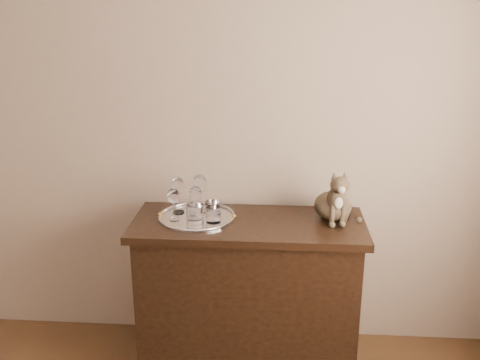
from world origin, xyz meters
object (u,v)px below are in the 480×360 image
object	(u,v)px
tumbler_c	(213,209)
sideboard	(248,294)
tray	(197,218)
wine_glass_b	(200,193)
tumbler_a	(214,215)
wine_glass_a	(178,195)
wine_glass_d	(196,202)
wine_glass_c	(174,204)
tumbler_b	(195,214)
cat	(333,193)

from	to	relation	value
tumbler_c	sideboard	bearing A→B (deg)	-7.36
sideboard	tray	size ratio (longest dim) A/B	3.00
tray	wine_glass_b	xyz separation A→B (m)	(0.01, 0.08, 0.11)
tumbler_c	tumbler_a	bearing A→B (deg)	-79.37
tumbler_a	wine_glass_a	bearing A→B (deg)	149.36
tray	wine_glass_d	bearing A→B (deg)	141.19
tray	tumbler_c	bearing A→B (deg)	2.21
sideboard	wine_glass_a	size ratio (longest dim) A/B	6.08
tray	wine_glass_d	distance (m)	0.09
sideboard	wine_glass_c	bearing A→B (deg)	-176.76
sideboard	tumbler_b	size ratio (longest dim) A/B	12.22
wine_glass_a	tray	bearing A→B (deg)	-27.91
sideboard	wine_glass_d	size ratio (longest dim) A/B	7.13
tray	wine_glass_d	size ratio (longest dim) A/B	2.38
tumbler_a	wine_glass_c	bearing A→B (deg)	174.28
wine_glass_a	wine_glass_d	world-z (taller)	wine_glass_a
wine_glass_d	wine_glass_c	bearing A→B (deg)	-156.51
cat	wine_glass_a	bearing A→B (deg)	169.83
tray	wine_glass_c	distance (m)	0.15
sideboard	tumbler_a	xyz separation A→B (m)	(-0.18, -0.04, 0.47)
wine_glass_c	sideboard	bearing A→B (deg)	3.24
sideboard	wine_glass_c	xyz separation A→B (m)	(-0.38, -0.02, 0.52)
tumbler_a	cat	size ratio (longest dim) A/B	0.29
wine_glass_d	tumbler_c	bearing A→B (deg)	-0.37
wine_glass_c	cat	xyz separation A→B (m)	(0.81, 0.09, 0.05)
wine_glass_b	wine_glass_c	size ratio (longest dim) A/B	1.22
tray	wine_glass_c	xyz separation A→B (m)	(-0.11, -0.04, 0.09)
sideboard	wine_glass_b	xyz separation A→B (m)	(-0.26, 0.10, 0.54)
sideboard	tray	bearing A→B (deg)	175.56
tumbler_b	sideboard	bearing A→B (deg)	12.40
sideboard	cat	bearing A→B (deg)	9.20
sideboard	cat	world-z (taller)	cat
sideboard	wine_glass_b	size ratio (longest dim) A/B	5.80
tray	wine_glass_a	distance (m)	0.16
wine_glass_a	wine_glass_b	world-z (taller)	wine_glass_b
tray	tumbler_c	distance (m)	0.10
wine_glass_a	tumbler_b	xyz separation A→B (m)	(0.11, -0.14, -0.05)
wine_glass_a	tumbler_a	xyz separation A→B (m)	(0.20, -0.12, -0.06)
sideboard	cat	size ratio (longest dim) A/B	4.23
wine_glass_d	cat	size ratio (longest dim) A/B	0.59
wine_glass_a	cat	world-z (taller)	cat
tray	cat	xyz separation A→B (m)	(0.70, 0.05, 0.14)
tray	wine_glass_a	world-z (taller)	wine_glass_a
sideboard	wine_glass_a	bearing A→B (deg)	168.35
sideboard	wine_glass_c	distance (m)	0.64
wine_glass_a	tumbler_b	world-z (taller)	wine_glass_a
wine_glass_d	tumbler_c	size ratio (longest dim) A/B	1.95
tray	tumbler_a	bearing A→B (deg)	-33.53
tumbler_b	wine_glass_c	bearing A→B (deg)	162.10
tumbler_a	cat	distance (m)	0.62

